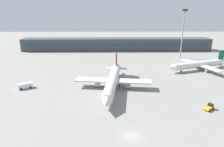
{
  "coord_description": "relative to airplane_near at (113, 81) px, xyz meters",
  "views": [
    {
      "loc": [
        -5.16,
        -40.57,
        29.04
      ],
      "look_at": [
        -4.14,
        40.0,
        3.0
      ],
      "focal_mm": 31.56,
      "sensor_mm": 36.0,
      "label": 1
    }
  ],
  "objects": [
    {
      "name": "ground_plane",
      "position": [
        4.05,
        9.93,
        -3.2
      ],
      "size": [
        400.0,
        400.0,
        0.0
      ],
      "primitive_type": "plane",
      "color": "gray"
    },
    {
      "name": "baggage_tug_yellow",
      "position": [
        29.35,
        -17.04,
        -2.4
      ],
      "size": [
        3.74,
        3.44,
        1.75
      ],
      "color": "#F2B20C",
      "rests_on": "ground_plane"
    },
    {
      "name": "airplane_mid",
      "position": [
        44.07,
        24.84,
        -0.41
      ],
      "size": [
        35.7,
        25.53,
        9.14
      ],
      "color": "silver",
      "rests_on": "ground_plane"
    },
    {
      "name": "terminal_building",
      "position": [
        4.05,
        76.92,
        1.3
      ],
      "size": [
        139.04,
        12.13,
        9.0
      ],
      "color": "#3F4247",
      "rests_on": "ground_plane"
    },
    {
      "name": "floodlight_tower_west",
      "position": [
        43.56,
        50.51,
        13.73
      ],
      "size": [
        3.2,
        0.8,
        29.69
      ],
      "color": "gray",
      "rests_on": "ground_plane"
    },
    {
      "name": "airplane_near",
      "position": [
        0.0,
        0.0,
        0.0
      ],
      "size": [
        29.76,
        42.41,
        10.49
      ],
      "color": "silver",
      "rests_on": "ground_plane"
    },
    {
      "name": "service_van_white",
      "position": [
        -33.91,
        0.84,
        -2.09
      ],
      "size": [
        5.53,
        4.23,
        2.08
      ],
      "color": "white",
      "rests_on": "ground_plane"
    }
  ]
}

